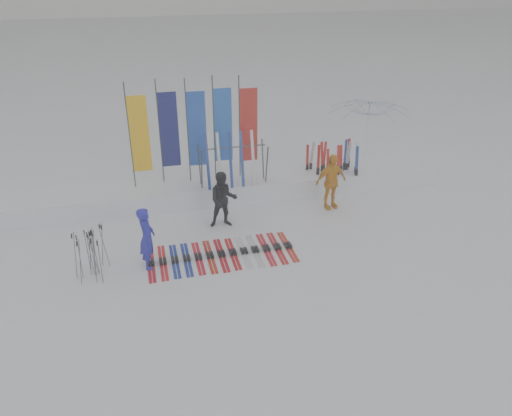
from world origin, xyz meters
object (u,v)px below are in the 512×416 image
object	(u,v)px
person_black	(223,200)
ski_row	(221,254)
person_blue	(147,238)
ski_rack	(233,160)
tent_canopy	(367,135)
person_yellow	(331,182)

from	to	relation	value
person_black	ski_row	xyz separation A→B (m)	(-0.36, -1.56, -0.78)
person_blue	ski_rack	xyz separation A→B (m)	(2.78, 3.18, 0.58)
person_black	ski_row	size ratio (longest dim) A/B	0.44
ski_row	ski_rack	size ratio (longest dim) A/B	1.84
person_blue	tent_canopy	world-z (taller)	tent_canopy
person_yellow	ski_row	bearing A→B (deg)	-162.41
ski_rack	ski_row	bearing A→B (deg)	-107.23
person_black	tent_canopy	xyz separation A→B (m)	(5.65, 2.92, 0.49)
person_blue	person_yellow	distance (m)	5.90
person_black	person_yellow	size ratio (longest dim) A/B	0.95
person_black	person_yellow	world-z (taller)	person_yellow
person_blue	person_black	size ratio (longest dim) A/B	0.99
tent_canopy	ski_rack	bearing A→B (deg)	-164.75
person_blue	person_yellow	xyz separation A→B (m)	(5.54, 2.02, 0.06)
ski_rack	tent_canopy	bearing A→B (deg)	15.25
person_yellow	ski_row	xyz separation A→B (m)	(-3.72, -1.95, -0.83)
person_yellow	ski_rack	distance (m)	3.04
tent_canopy	person_black	bearing A→B (deg)	-152.66
tent_canopy	ski_row	size ratio (longest dim) A/B	0.77
person_blue	ski_row	world-z (taller)	person_blue
ski_row	ski_rack	distance (m)	3.52
person_yellow	tent_canopy	world-z (taller)	tent_canopy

